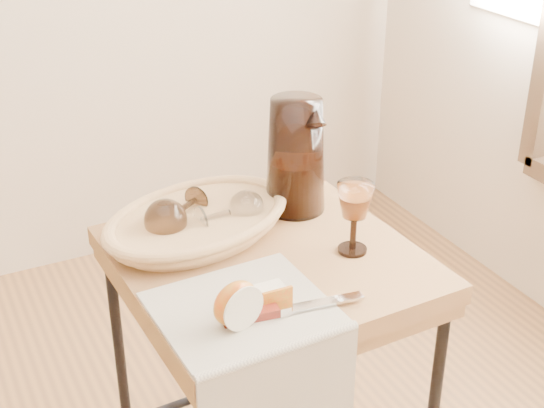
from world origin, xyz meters
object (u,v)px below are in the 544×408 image
bread_basket (198,223)px  pitcher (296,155)px  goblet_lying_b (227,213)px  goblet_lying_a (179,211)px  wine_goblet (354,218)px  side_table (268,394)px  tea_towel (243,310)px  apple_half (236,303)px  table_knife (289,307)px

bread_basket → pitcher: size_ratio=1.28×
goblet_lying_b → pitcher: pitcher is taller
goblet_lying_a → wine_goblet: size_ratio=0.94×
side_table → bread_basket: 0.41m
goblet_lying_b → goblet_lying_a: bearing=151.4°
wine_goblet → tea_towel: bearing=-162.5°
tea_towel → apple_half: size_ratio=3.39×
wine_goblet → apple_half: (-0.31, -0.12, -0.03)m
side_table → bread_basket: bearing=124.5°
goblet_lying_b → wine_goblet: size_ratio=0.80×
tea_towel → bread_basket: (0.03, 0.28, 0.02)m
tea_towel → apple_half: 0.06m
bread_basket → table_knife: size_ratio=1.49×
side_table → apple_half: size_ratio=8.14×
goblet_lying_a → wine_goblet: (0.28, -0.21, 0.02)m
tea_towel → wine_goblet: size_ratio=1.98×
tea_towel → goblet_lying_b: 0.28m
goblet_lying_a → apple_half: goblet_lying_a is taller
goblet_lying_b → pitcher: (0.18, 0.04, 0.08)m
pitcher → table_knife: size_ratio=1.16×
bread_basket → table_knife: 0.33m
pitcher → wine_goblet: pitcher is taller
side_table → apple_half: (-0.15, -0.18, 0.40)m
goblet_lying_a → apple_half: bearing=52.2°
tea_towel → pitcher: pitcher is taller
goblet_lying_a → bread_basket: bearing=120.1°
pitcher → table_knife: (-0.20, -0.35, -0.11)m
tea_towel → pitcher: bearing=47.0°
side_table → bread_basket: bread_basket is taller
goblet_lying_a → goblet_lying_b: bearing=123.1°
bread_basket → pitcher: 0.25m
table_knife → side_table: bearing=81.8°
side_table → table_knife: bearing=-106.1°
tea_towel → pitcher: 0.42m
bread_basket → goblet_lying_b: bearing=-38.7°
tea_towel → goblet_lying_a: bearing=88.5°
tea_towel → pitcher: size_ratio=1.02×
side_table → goblet_lying_a: 0.45m
pitcher → side_table: bearing=-113.1°
wine_goblet → goblet_lying_a: bearing=142.7°
side_table → bread_basket: size_ratio=1.90×
goblet_lying_a → table_knife: bearing=67.7°
tea_towel → table_knife: bearing=-36.5°
goblet_lying_b → wine_goblet: 0.26m
apple_half → wine_goblet: bearing=7.7°
table_knife → bread_basket: bearing=103.9°
side_table → pitcher: (0.14, 0.15, 0.48)m
side_table → wine_goblet: (0.15, -0.06, 0.43)m
pitcher → table_knife: bearing=-99.5°
side_table → table_knife: size_ratio=2.83×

